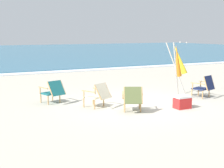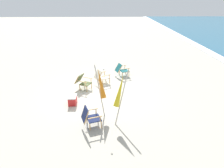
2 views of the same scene
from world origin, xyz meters
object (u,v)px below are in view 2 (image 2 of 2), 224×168
(beach_chair_far_center, at_px, (83,81))
(cooler_box, at_px, (73,100))
(beach_chair_front_right, at_px, (90,117))
(umbrella_furled_yellow, at_px, (120,91))
(beach_chair_back_right, at_px, (122,69))
(umbrella_furled_orange, at_px, (101,84))
(beach_chair_front_left, at_px, (101,76))

(beach_chair_far_center, bearing_deg, cooler_box, -10.24)
(cooler_box, bearing_deg, beach_chair_front_right, 27.97)
(beach_chair_front_right, relative_size, umbrella_furled_yellow, 0.41)
(beach_chair_back_right, relative_size, umbrella_furled_orange, 0.46)
(beach_chair_front_left, height_order, beach_chair_front_right, beach_chair_front_right)
(beach_chair_front_left, height_order, beach_chair_far_center, same)
(beach_chair_front_left, bearing_deg, beach_chair_front_right, -4.68)
(beach_chair_front_right, distance_m, cooler_box, 1.97)
(beach_chair_back_right, height_order, beach_chair_far_center, beach_chair_far_center)
(beach_chair_back_right, bearing_deg, beach_chair_far_center, -50.09)
(beach_chair_front_left, height_order, umbrella_furled_yellow, umbrella_furled_yellow)
(beach_chair_front_left, distance_m, beach_chair_front_right, 4.05)
(beach_chair_front_left, relative_size, beach_chair_far_center, 1.01)
(beach_chair_back_right, relative_size, beach_chair_front_left, 0.97)
(beach_chair_far_center, xyz_separation_m, umbrella_furled_orange, (2.40, 1.03, 0.90))
(beach_chair_back_right, distance_m, cooler_box, 4.20)
(beach_chair_back_right, relative_size, cooler_box, 1.88)
(beach_chair_back_right, height_order, umbrella_furled_yellow, umbrella_furled_yellow)
(beach_chair_front_right, bearing_deg, umbrella_furled_yellow, 104.99)
(beach_chair_far_center, relative_size, umbrella_furled_orange, 0.47)
(umbrella_furled_orange, height_order, cooler_box, umbrella_furled_orange)
(umbrella_furled_yellow, bearing_deg, beach_chair_front_right, -75.01)
(beach_chair_far_center, height_order, umbrella_furled_yellow, umbrella_furled_yellow)
(beach_chair_far_center, xyz_separation_m, beach_chair_front_right, (3.34, 0.63, 0.01))
(beach_chair_front_right, height_order, cooler_box, beach_chair_front_right)
(beach_chair_back_right, height_order, beach_chair_front_left, beach_chair_front_left)
(beach_chair_front_left, bearing_deg, umbrella_furled_orange, 1.32)
(umbrella_furled_yellow, bearing_deg, cooler_box, -125.23)
(umbrella_furled_yellow, bearing_deg, beach_chair_front_left, -168.24)
(beach_chair_front_left, height_order, umbrella_furled_orange, umbrella_furled_orange)
(umbrella_furled_yellow, relative_size, cooler_box, 4.07)
(beach_chair_far_center, bearing_deg, beach_chair_back_right, 129.91)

